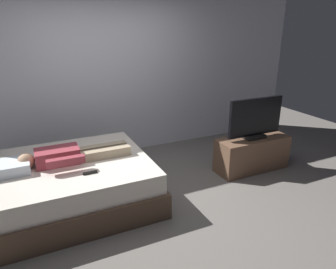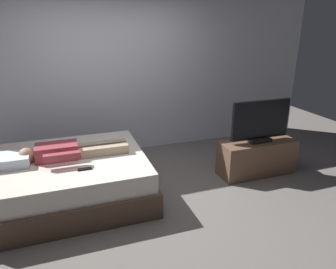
{
  "view_description": "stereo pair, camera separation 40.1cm",
  "coord_description": "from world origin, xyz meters",
  "px_view_note": "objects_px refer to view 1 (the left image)",
  "views": [
    {
      "loc": [
        -1.09,
        -2.94,
        2.05
      ],
      "look_at": [
        0.51,
        0.48,
        0.69
      ],
      "focal_mm": 32.7,
      "sensor_mm": 36.0,
      "label": 1
    },
    {
      "loc": [
        -0.72,
        -3.09,
        2.05
      ],
      "look_at": [
        0.51,
        0.48,
        0.69
      ],
      "focal_mm": 32.7,
      "sensor_mm": 36.0,
      "label": 2
    }
  ],
  "objects_px": {
    "remote": "(90,173)",
    "tv_stand": "(252,154)",
    "pillow": "(6,168)",
    "tv": "(255,119)",
    "bed": "(70,184)",
    "person": "(69,155)"
  },
  "relations": [
    {
      "from": "remote",
      "to": "tv_stand",
      "type": "relative_size",
      "value": 0.14
    },
    {
      "from": "pillow",
      "to": "tv",
      "type": "distance_m",
      "value": 3.22
    },
    {
      "from": "pillow",
      "to": "remote",
      "type": "height_order",
      "value": "pillow"
    },
    {
      "from": "bed",
      "to": "remote",
      "type": "height_order",
      "value": "remote"
    },
    {
      "from": "tv_stand",
      "to": "tv",
      "type": "bearing_deg",
      "value": 90.0
    },
    {
      "from": "tv",
      "to": "person",
      "type": "bearing_deg",
      "value": 175.7
    },
    {
      "from": "remote",
      "to": "tv_stand",
      "type": "bearing_deg",
      "value": 5.07
    },
    {
      "from": "bed",
      "to": "pillow",
      "type": "xyz_separation_m",
      "value": [
        -0.64,
        -0.0,
        0.34
      ]
    },
    {
      "from": "person",
      "to": "tv",
      "type": "xyz_separation_m",
      "value": [
        2.55,
        -0.19,
        0.16
      ]
    },
    {
      "from": "person",
      "to": "tv_stand",
      "type": "relative_size",
      "value": 1.15
    },
    {
      "from": "pillow",
      "to": "tv_stand",
      "type": "relative_size",
      "value": 0.44
    },
    {
      "from": "bed",
      "to": "person",
      "type": "height_order",
      "value": "person"
    },
    {
      "from": "tv_stand",
      "to": "tv",
      "type": "relative_size",
      "value": 1.25
    },
    {
      "from": "tv_stand",
      "to": "bed",
      "type": "bearing_deg",
      "value": 176.02
    },
    {
      "from": "tv_stand",
      "to": "pillow",
      "type": "bearing_deg",
      "value": 176.81
    },
    {
      "from": "person",
      "to": "bed",
      "type": "bearing_deg",
      "value": -156.39
    },
    {
      "from": "bed",
      "to": "tv_stand",
      "type": "relative_size",
      "value": 1.74
    },
    {
      "from": "remote",
      "to": "tv",
      "type": "bearing_deg",
      "value": 5.07
    },
    {
      "from": "pillow",
      "to": "tv",
      "type": "height_order",
      "value": "tv"
    },
    {
      "from": "bed",
      "to": "pillow",
      "type": "relative_size",
      "value": 3.98
    },
    {
      "from": "pillow",
      "to": "person",
      "type": "xyz_separation_m",
      "value": [
        0.66,
        0.01,
        0.02
      ]
    },
    {
      "from": "remote",
      "to": "tv",
      "type": "xyz_separation_m",
      "value": [
        2.4,
        0.21,
        0.24
      ]
    }
  ]
}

